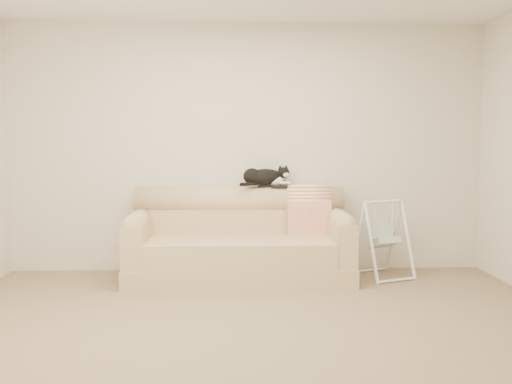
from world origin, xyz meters
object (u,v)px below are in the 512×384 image
remote_a (266,186)px  tuxedo_cat (265,177)px  sofa (240,243)px  baby_swing (383,238)px  remote_b (279,186)px

remote_a → tuxedo_cat: bearing=-147.5°
sofa → baby_swing: size_ratio=2.79×
sofa → remote_a: bearing=40.9°
tuxedo_cat → remote_b: bearing=-14.3°
remote_a → baby_swing: 1.30m
remote_a → tuxedo_cat: (-0.02, -0.01, 0.09)m
remote_a → tuxedo_cat: tuxedo_cat is taller
remote_b → tuxedo_cat: bearing=165.7°
remote_b → baby_swing: 1.17m
sofa → remote_b: (0.42, 0.20, 0.56)m
remote_a → baby_swing: remote_a is taller
sofa → tuxedo_cat: 0.74m
tuxedo_cat → baby_swing: bearing=-11.7°
remote_b → tuxedo_cat: tuxedo_cat is taller
tuxedo_cat → remote_a: bearing=32.5°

